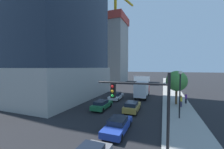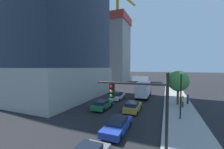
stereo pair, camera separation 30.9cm
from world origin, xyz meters
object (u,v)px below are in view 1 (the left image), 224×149
(street_lamp, at_px, (180,87))
(car_white, at_px, (116,96))
(box_truck, at_px, (142,89))
(construction_building, at_px, (109,47))
(pedestrian_purple_shirt, at_px, (186,98))
(car_gold, at_px, (132,106))
(traffic_light_pole, at_px, (142,100))
(street_tree, at_px, (177,81))
(car_green, at_px, (102,105))
(car_blue, at_px, (118,125))
(pedestrian_yellow_shirt, at_px, (181,101))

(street_lamp, xyz_separation_m, car_white, (-10.42, 7.07, -3.20))
(street_lamp, distance_m, box_truck, 12.32)
(construction_building, distance_m, pedestrian_purple_shirt, 43.10)
(pedestrian_purple_shirt, bearing_deg, car_gold, -137.15)
(construction_building, xyz_separation_m, box_truck, (18.67, -28.29, -13.65))
(traffic_light_pole, xyz_separation_m, car_white, (-7.14, 15.44, -3.26))
(street_tree, xyz_separation_m, car_green, (-10.61, -6.56, -3.29))
(street_tree, distance_m, car_blue, 14.38)
(car_gold, bearing_deg, pedestrian_purple_shirt, 42.85)
(traffic_light_pole, relative_size, car_white, 1.28)
(construction_building, height_order, box_truck, construction_building)
(pedestrian_yellow_shirt, bearing_deg, pedestrian_purple_shirt, 68.41)
(car_white, height_order, car_blue, car_white)
(car_green, distance_m, pedestrian_purple_shirt, 14.38)
(pedestrian_purple_shirt, bearing_deg, box_truck, 161.57)
(car_white, bearing_deg, street_lamp, -34.16)
(car_green, xyz_separation_m, box_truck, (4.48, 10.18, 1.14))
(car_gold, bearing_deg, car_green, -174.27)
(car_blue, height_order, box_truck, box_truck)
(construction_building, relative_size, box_truck, 4.94)
(car_blue, bearing_deg, construction_building, 112.76)
(construction_building, height_order, street_tree, construction_building)
(car_white, relative_size, pedestrian_purple_shirt, 2.62)
(street_tree, height_order, car_blue, street_tree)
(traffic_light_pole, height_order, car_white, traffic_light_pole)
(car_blue, xyz_separation_m, box_truck, (-0.00, 16.20, 1.17))
(construction_building, xyz_separation_m, pedestrian_purple_shirt, (26.38, -30.86, -14.46))
(street_tree, bearing_deg, car_green, -148.27)
(car_green, relative_size, pedestrian_yellow_shirt, 2.47)
(pedestrian_purple_shirt, bearing_deg, construction_building, 130.53)
(pedestrian_yellow_shirt, relative_size, pedestrian_purple_shirt, 1.03)
(car_green, relative_size, car_gold, 1.02)
(traffic_light_pole, relative_size, car_gold, 1.35)
(car_gold, bearing_deg, street_tree, 44.90)
(street_tree, bearing_deg, car_gold, -135.10)
(traffic_light_pole, height_order, car_gold, traffic_light_pole)
(traffic_light_pole, height_order, box_truck, traffic_light_pole)
(car_green, height_order, car_white, car_white)
(pedestrian_yellow_shirt, bearing_deg, construction_building, 127.20)
(traffic_light_pole, height_order, pedestrian_purple_shirt, traffic_light_pole)
(car_gold, distance_m, pedestrian_purple_shirt, 10.53)
(car_white, bearing_deg, car_blue, -70.54)
(construction_building, height_order, car_white, construction_building)
(street_tree, relative_size, car_gold, 1.30)
(car_blue, distance_m, pedestrian_purple_shirt, 15.66)
(construction_building, bearing_deg, street_tree, -52.15)
(traffic_light_pole, distance_m, pedestrian_purple_shirt, 17.41)
(construction_building, distance_m, box_truck, 36.53)
(car_green, bearing_deg, car_gold, 5.73)
(street_tree, xyz_separation_m, box_truck, (-6.13, 3.62, -2.15))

